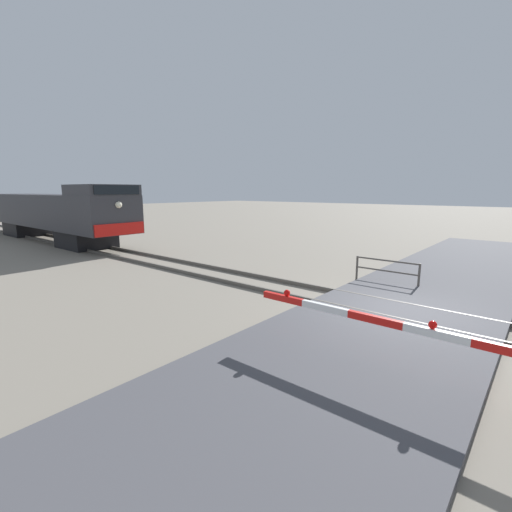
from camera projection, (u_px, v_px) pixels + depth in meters
name	position (u px, v px, depth m)	size (l,w,h in m)	color
ground_plane	(401.00, 315.00, 10.03)	(160.00, 160.00, 0.00)	gray
rail_track_left	(393.00, 319.00, 9.47)	(0.08, 80.00, 0.15)	#59544C
rail_track_right	(410.00, 306.00, 10.56)	(0.08, 80.00, 0.15)	#59544C
road_surface	(402.00, 312.00, 10.02)	(36.00, 4.90, 0.14)	#47474C
locomotive	(53.00, 212.00, 24.37)	(2.98, 17.98, 3.76)	black
crossing_gate	(507.00, 369.00, 5.28)	(0.36, 5.86, 1.33)	silver
guard_railing	(387.00, 268.00, 13.11)	(0.08, 2.37, 0.95)	#4C4742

